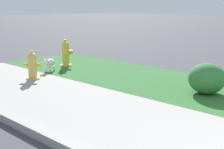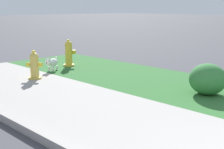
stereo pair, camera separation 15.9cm
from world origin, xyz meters
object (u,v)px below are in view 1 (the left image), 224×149
(fire_hydrant_mid_block, at_px, (66,53))
(shrub_bush_near_lamp, at_px, (207,79))
(fire_hydrant_near_corner, at_px, (32,66))
(small_white_dog, at_px, (49,63))

(fire_hydrant_mid_block, height_order, shrub_bush_near_lamp, fire_hydrant_mid_block)
(fire_hydrant_mid_block, distance_m, shrub_bush_near_lamp, 4.28)
(fire_hydrant_mid_block, bearing_deg, fire_hydrant_near_corner, -38.06)
(small_white_dog, bearing_deg, fire_hydrant_near_corner, 8.85)
(small_white_dog, xyz_separation_m, shrub_bush_near_lamp, (4.02, 0.85, 0.08))
(fire_hydrant_mid_block, xyz_separation_m, small_white_dog, (0.25, -0.76, -0.14))
(fire_hydrant_near_corner, distance_m, fire_hydrant_mid_block, 1.75)
(fire_hydrant_near_corner, xyz_separation_m, shrub_bush_near_lamp, (3.52, 1.66, -0.02))
(fire_hydrant_near_corner, height_order, shrub_bush_near_lamp, fire_hydrant_near_corner)
(fire_hydrant_near_corner, bearing_deg, small_white_dog, 79.47)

